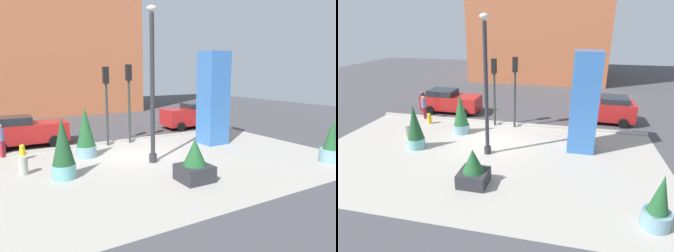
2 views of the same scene
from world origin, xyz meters
The scene contains 17 objects.
ground_plane centered at (0.00, 4.00, 0.00)m, with size 60.00×60.00×0.00m, color #47474C.
plaza_pavement centered at (0.00, -2.00, 0.00)m, with size 18.00×10.00×0.02m, color #ADA89E.
curb_strip centered at (0.00, 3.12, 0.08)m, with size 18.00×0.24×0.16m, color #B7B2A8.
lamp_post centered at (0.16, -1.35, 3.35)m, with size 0.44×0.44×6.88m.
art_pillar_blue centered at (4.89, 0.29, 2.61)m, with size 1.37×1.37×5.22m, color #3870BC.
potted_plant_near_right centered at (-3.81, -1.55, 1.18)m, with size 0.89×0.89×2.43m.
potted_plant_curbside centered at (-2.24, 1.07, 1.17)m, with size 0.98×0.98×2.45m.
potted_plant_near_left centered at (7.24, -5.42, 0.82)m, with size 0.95×0.95×1.99m.
potted_plant_by_pillar centered at (0.41, -4.30, 0.70)m, with size 1.21×1.21×1.64m.
fire_hydrant centered at (-4.97, 2.14, 0.37)m, with size 0.36×0.26×0.75m.
concrete_bollard centered at (-5.15, -0.27, 0.38)m, with size 0.36×0.36×0.75m, color #B2ADA3.
traffic_light_far_side centered at (-0.56, 2.79, 2.96)m, with size 0.28×0.42×4.38m.
traffic_light_corner centered at (0.78, 2.78, 3.05)m, with size 0.28×0.42×4.52m.
car_passing_lane centered at (-4.62, 4.89, 0.87)m, with size 4.41×2.10×1.72m.
car_far_lane centered at (6.57, 5.13, 0.93)m, with size 4.00×2.20×1.82m.
pedestrian_by_curb centered at (-5.82, 3.06, 0.92)m, with size 0.51×0.51×1.66m.
pedestrian_crossing centered at (-6.61, 4.34, 0.92)m, with size 0.51×0.51×1.66m.
Camera 2 is at (4.00, -13.87, 6.53)m, focal length 29.41 mm.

